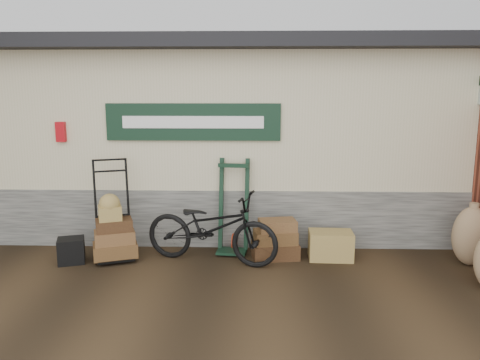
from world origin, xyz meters
name	(u,v)px	position (x,y,z in m)	size (l,w,h in m)	color
ground	(209,271)	(0.00, 0.00, 0.00)	(80.00, 80.00, 0.00)	black
station_building	(221,134)	(-0.01, 2.74, 1.61)	(14.40, 4.10, 3.20)	#4C4C47
porter_trolley	(113,209)	(-1.43, 0.50, 0.73)	(0.73, 0.55, 1.47)	black
green_barrow	(233,206)	(0.30, 0.80, 0.71)	(0.51, 0.43, 1.41)	black
suitcase_stack	(275,239)	(0.93, 0.54, 0.29)	(0.66, 0.41, 0.58)	#3A2012
wicker_hamper	(331,245)	(1.73, 0.53, 0.20)	(0.62, 0.41, 0.41)	olive
black_trunk	(71,251)	(-1.98, 0.25, 0.18)	(0.36, 0.31, 0.36)	black
bicycle	(211,224)	(0.01, 0.34, 0.57)	(1.95, 0.68, 1.14)	black
burlap_sack_left	(472,236)	(3.64, 0.34, 0.42)	(0.52, 0.44, 0.84)	olive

